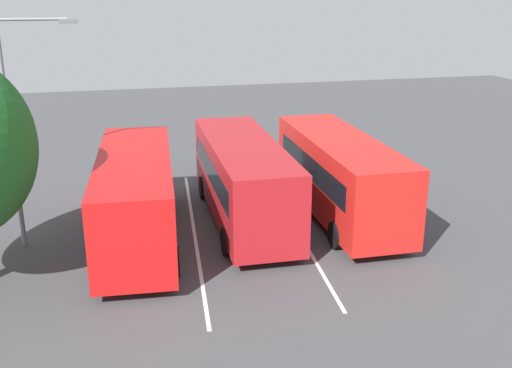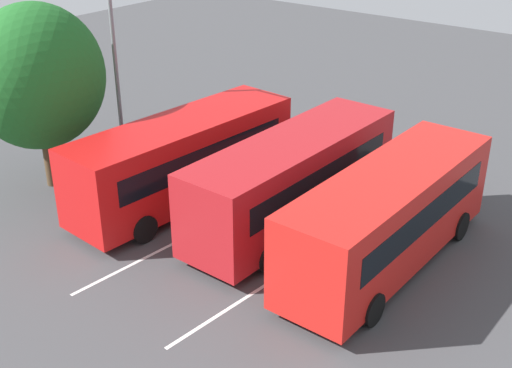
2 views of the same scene
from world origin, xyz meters
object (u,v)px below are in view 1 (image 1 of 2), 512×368
at_px(bus_center_left, 243,178).
at_px(bus_center_right, 136,195).
at_px(bus_far_left, 340,174).
at_px(street_lamp, 16,120).
at_px(pedestrian, 205,159).

relative_size(bus_center_left, bus_center_right, 0.99).
xyz_separation_m(bus_far_left, bus_center_right, (-0.68, 7.86, 0.00)).
relative_size(bus_center_left, street_lamp, 1.18).
distance_m(bus_far_left, pedestrian, 7.42).
height_order(bus_far_left, street_lamp, street_lamp).
bearing_deg(street_lamp, bus_far_left, 2.72).
bearing_deg(bus_center_left, bus_center_right, 105.34).
relative_size(bus_far_left, bus_center_left, 1.00).
distance_m(bus_center_right, pedestrian, 7.50).
height_order(bus_center_right, pedestrian, bus_center_right).
height_order(pedestrian, street_lamp, street_lamp).
bearing_deg(bus_center_right, street_lamp, 85.82).
relative_size(pedestrian, street_lamp, 0.21).
bearing_deg(street_lamp, pedestrian, 42.38).
relative_size(bus_far_left, pedestrian, 5.47).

